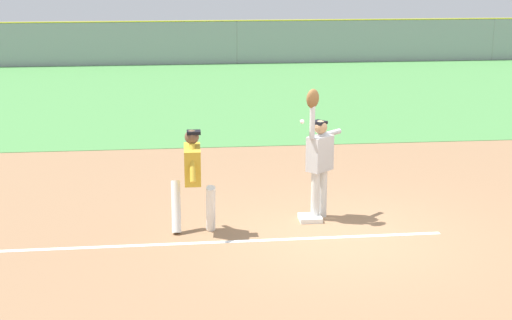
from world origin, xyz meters
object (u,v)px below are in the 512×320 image
Objects in this scene: baseball at (302,122)px; parked_car_white at (217,40)px; fielder at (319,155)px; runner at (193,174)px; parked_car_tan at (93,43)px; first_base at (310,218)px; parked_car_blue at (333,40)px.

baseball reaches higher than parked_car_white.
baseball is at bearing 71.33° from fielder.
runner is 2.01m from baseball.
fielder is 23.04m from parked_car_tan.
runner is 0.38× the size of parked_car_white.
parked_car_tan is 1.00× the size of parked_car_white.
parked_car_tan is (-3.87, 22.72, -0.32)m from runner.
first_base is 0.08× the size of parked_car_blue.
parked_car_tan is at bearing -167.91° from parked_car_white.
baseball is (1.83, 0.36, 0.74)m from runner.
first_base is at bearing -71.19° from parked_car_tan.
parked_car_white is 5.33m from parked_car_blue.
baseball is at bearing -98.90° from parked_car_blue.
fielder is 23.02m from parked_car_white.
first_base is at bearing 11.21° from runner.
runner is at bearing -102.98° from parked_car_blue.
fielder reaches higher than parked_car_blue.
parked_car_blue is (7.01, 22.93, -0.32)m from runner.
parked_car_tan is 1.00× the size of parked_car_blue.
first_base is 1.10m from fielder.
baseball is at bearing -85.53° from parked_car_white.
baseball is at bearing 11.54° from runner.
parked_car_blue is at bearing 5.21° from parked_car_tan.
parked_car_white is at bearing 90.70° from first_base.
fielder is 30.81× the size of baseball.
parked_car_tan is at bearing 104.30° from baseball.
parked_car_tan is (-5.70, 22.37, -1.06)m from baseball.
baseball is 23.10m from parked_car_tan.
parked_car_blue is (4.86, 22.45, -0.45)m from fielder.
parked_car_tan is at bearing 100.20° from runner.
fielder is 0.50× the size of parked_car_blue.
fielder is 2.21m from runner.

